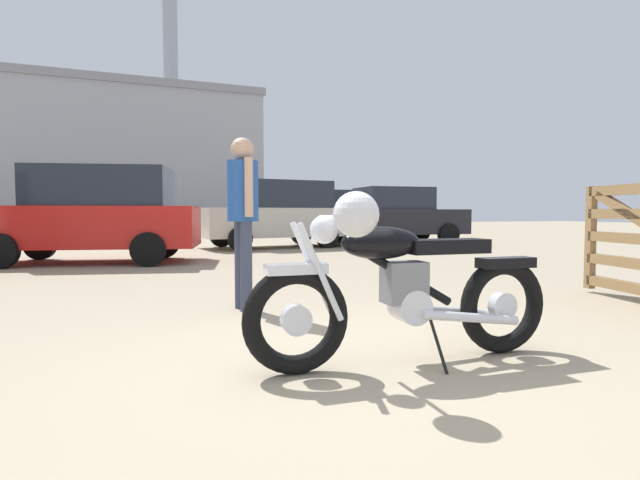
# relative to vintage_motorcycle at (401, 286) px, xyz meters

# --- Properties ---
(ground_plane) EXTENTS (80.00, 80.00, 0.00)m
(ground_plane) POSITION_rel_vintage_motorcycle_xyz_m (-0.33, -0.11, -0.49)
(ground_plane) COLOR gray
(vintage_motorcycle) EXTENTS (2.08, 0.74, 1.07)m
(vintage_motorcycle) POSITION_rel_vintage_motorcycle_xyz_m (0.00, 0.00, 0.00)
(vintage_motorcycle) COLOR black
(vintage_motorcycle) RESTS_ON ground_plane
(bystander) EXTENTS (0.30, 0.46, 1.66)m
(bystander) POSITION_rel_vintage_motorcycle_xyz_m (-0.64, 2.06, 0.53)
(bystander) COLOR #383D51
(bystander) RESTS_ON ground_plane
(blue_hatchback_right) EXTENTS (4.13, 2.32, 1.78)m
(blue_hatchback_right) POSITION_rel_vintage_motorcycle_xyz_m (-2.54, 7.44, 0.43)
(blue_hatchback_right) COLOR black
(blue_hatchback_right) RESTS_ON ground_plane
(pale_sedan_back) EXTENTS (4.24, 2.01, 1.67)m
(pale_sedan_back) POSITION_rel_vintage_motorcycle_xyz_m (5.22, 10.71, 0.34)
(pale_sedan_back) COLOR black
(pale_sedan_back) RESTS_ON ground_plane
(white_estate_far) EXTENTS (4.11, 2.27, 1.78)m
(white_estate_far) POSITION_rel_vintage_motorcycle_xyz_m (1.62, 10.43, 0.43)
(white_estate_far) COLOR black
(white_estate_far) RESTS_ON ground_plane
(red_hatchback_near) EXTENTS (3.96, 1.94, 1.78)m
(red_hatchback_near) POSITION_rel_vintage_motorcycle_xyz_m (5.95, 15.46, 0.43)
(red_hatchback_near) COLOR black
(red_hatchback_near) RESTS_ON ground_plane
(industrial_building) EXTENTS (23.31, 14.74, 19.86)m
(industrial_building) POSITION_rel_vintage_motorcycle_xyz_m (-5.74, 37.65, 4.35)
(industrial_building) COLOR #9EA0A8
(industrial_building) RESTS_ON ground_plane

